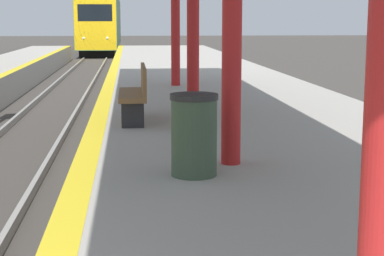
{
  "coord_description": "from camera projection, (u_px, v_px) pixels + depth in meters",
  "views": [
    {
      "loc": [
        2.2,
        -1.57,
        2.59
      ],
      "look_at": [
        4.44,
        21.6,
        -1.37
      ],
      "focal_mm": 60.0,
      "sensor_mm": 36.0,
      "label": 1
    }
  ],
  "objects": [
    {
      "name": "train",
      "position": [
        101.0,
        23.0,
        50.7
      ],
      "size": [
        2.78,
        18.86,
        4.41
      ],
      "color": "black",
      "rests_on": "ground"
    },
    {
      "name": "trash_bin",
      "position": [
        194.0,
        135.0,
        6.91
      ],
      "size": [
        0.52,
        0.52,
        0.89
      ],
      "color": "#384C38",
      "rests_on": "platform_right"
    },
    {
      "name": "bench",
      "position": [
        136.0,
        92.0,
        10.6
      ],
      "size": [
        0.44,
        1.67,
        0.92
      ],
      "color": "brown",
      "rests_on": "platform_right"
    }
  ]
}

